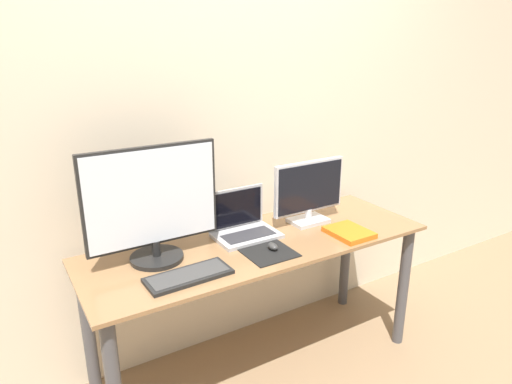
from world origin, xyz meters
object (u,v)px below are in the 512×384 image
at_px(book, 349,232).
at_px(keyboard, 189,276).
at_px(monitor_right, 309,192).
at_px(laptop, 242,224).
at_px(mouse, 273,246).
at_px(monitor_left, 153,205).

bearing_deg(book, keyboard, 179.03).
height_order(monitor_right, book, monitor_right).
height_order(monitor_right, laptop, monitor_right).
distance_m(laptop, mouse, 0.24).
xyz_separation_m(monitor_right, mouse, (-0.35, -0.19, -0.15)).
xyz_separation_m(laptop, mouse, (0.03, -0.23, -0.04)).
bearing_deg(keyboard, mouse, 4.41).
bearing_deg(mouse, keyboard, -175.59).
distance_m(laptop, keyboard, 0.49).
relative_size(monitor_left, laptop, 1.88).
xyz_separation_m(monitor_left, mouse, (0.49, -0.19, -0.24)).
distance_m(mouse, book, 0.43).
distance_m(keyboard, mouse, 0.43).
bearing_deg(monitor_left, book, -14.70).
bearing_deg(book, laptop, 148.12).
bearing_deg(monitor_right, mouse, -151.29).
distance_m(laptop, book, 0.54).
relative_size(monitor_right, keyboard, 1.18).
height_order(keyboard, book, book).
xyz_separation_m(monitor_left, book, (0.91, -0.24, -0.25)).
relative_size(monitor_left, monitor_right, 1.39).
bearing_deg(keyboard, laptop, 33.43).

